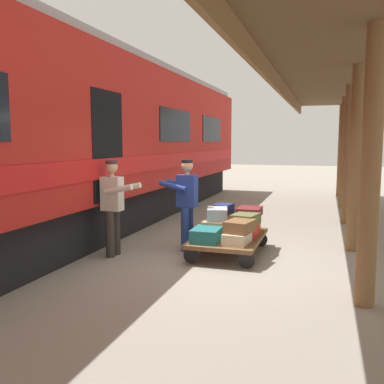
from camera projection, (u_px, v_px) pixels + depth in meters
The scene contains 17 objects.
ground_plane at pixel (223, 260), 7.19m from camera, with size 60.00×60.00×0.00m, color gray.
platform_canopy at pixel (362, 59), 6.17m from camera, with size 3.20×20.28×3.56m.
train_car at pixel (39, 140), 8.06m from camera, with size 3.02×20.71×4.00m.
luggage_cart at pixel (229, 239), 7.56m from camera, with size 1.20×1.87×0.34m.
suitcase_yellow_case at pixel (221, 222), 8.10m from camera, with size 0.37×0.64×0.30m, color gold.
suitcase_red_plastic at pixel (243, 231), 7.46m from camera, with size 0.47×0.45×0.22m, color #AD231E.
suitcase_cream_canvas at pixel (237, 238), 6.98m from camera, with size 0.37×0.58×0.19m, color beige.
suitcase_teal_softside at pixel (207, 235), 7.14m from camera, with size 0.46×0.63×0.23m, color #1E666B.
suitcase_orange_carryall at pixel (248, 223), 7.94m from camera, with size 0.37×0.49×0.30m, color #CC6B23.
suitcase_tan_vintage at pixel (215, 228), 7.62m from camera, with size 0.38×0.54×0.27m, color tan.
suitcase_maroon_trunk at pixel (249, 212), 7.91m from camera, with size 0.43×0.54×0.16m, color maroon.
suitcase_brown_leather at pixel (240, 226), 6.98m from camera, with size 0.39×0.54×0.20m, color brown.
suitcase_navy_fabric at pixel (223, 209), 8.07m from camera, with size 0.31×0.38×0.20m, color navy.
suitcase_gray_aluminum at pixel (217, 214), 7.61m from camera, with size 0.36×0.49×0.22m, color #9EA0A5.
suitcase_olive_duffel at pixel (246, 219), 7.46m from camera, with size 0.40×0.53×0.19m, color brown.
porter_in_overalls at pixel (186, 201), 7.80m from camera, with size 0.68×0.45×1.70m.
porter_by_door at pixel (113, 205), 7.39m from camera, with size 0.67×0.44×1.70m.
Camera 1 is at (-1.64, 6.83, 2.03)m, focal length 39.14 mm.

